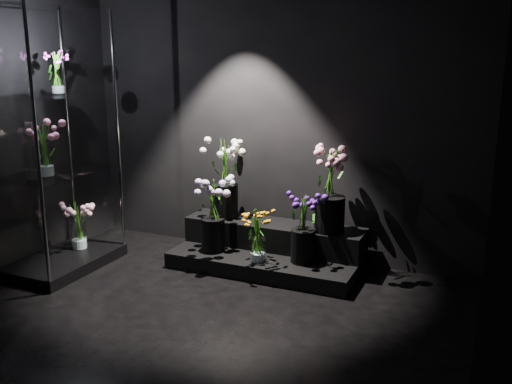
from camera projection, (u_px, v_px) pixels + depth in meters
The scene contains 13 objects.
floor at pixel (168, 340), 4.05m from camera, with size 4.00×4.00×0.00m, color black.
wall_back at pixel (275, 115), 5.49m from camera, with size 4.00×4.00×0.00m, color black.
wall_right at pixel (490, 171), 2.94m from camera, with size 4.00×4.00×0.00m, color black.
display_riser at pixel (270, 249), 5.44m from camera, with size 1.76×0.78×0.39m.
display_case at pixel (55, 144), 5.13m from camera, with size 0.65×1.08×2.37m.
bouquet_orange_bells at pixel (258, 235), 5.10m from camera, with size 0.32×0.32×0.49m.
bouquet_lilac at pixel (213, 210), 5.34m from camera, with size 0.37×0.37×0.70m.
bouquet_purple at pixel (303, 224), 5.06m from camera, with size 0.33×0.33×0.62m.
bouquet_cream_roses at pixel (225, 173), 5.57m from camera, with size 0.48×0.48×0.78m.
bouquet_pink_roses at pixel (330, 187), 5.13m from camera, with size 0.45×0.45×0.75m.
bouquet_case_pink at pixel (44, 148), 4.99m from camera, with size 0.30×0.30×0.47m.
bouquet_case_magenta at pixel (57, 71), 5.14m from camera, with size 0.22×0.22×0.38m.
bouquet_case_base_pink at pixel (78, 224), 5.56m from camera, with size 0.39×0.39×0.46m.
Camera 1 is at (2.05, -3.12, 2.00)m, focal length 40.00 mm.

